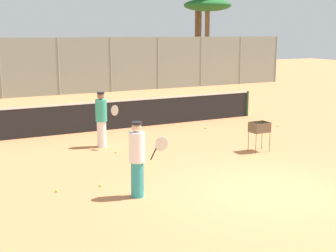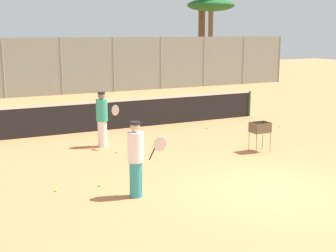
{
  "view_description": "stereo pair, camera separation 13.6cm",
  "coord_description": "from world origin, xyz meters",
  "px_view_note": "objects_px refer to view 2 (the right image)",
  "views": [
    {
      "loc": [
        -6.68,
        -7.79,
        3.51
      ],
      "look_at": [
        -0.94,
        3.28,
        1.0
      ],
      "focal_mm": 50.0,
      "sensor_mm": 36.0,
      "label": 1
    },
    {
      "loc": [
        -6.56,
        -7.85,
        3.51
      ],
      "look_at": [
        -0.94,
        3.28,
        1.0
      ],
      "focal_mm": 50.0,
      "sensor_mm": 36.0,
      "label": 2
    }
  ],
  "objects_px": {
    "tennis_net": "(133,113)",
    "ball_cart": "(260,130)",
    "player_white_outfit": "(136,158)",
    "player_red_cap": "(102,119)"
  },
  "relations": [
    {
      "from": "tennis_net",
      "to": "ball_cart",
      "type": "distance_m",
      "value": 5.4
    },
    {
      "from": "ball_cart",
      "to": "player_white_outfit",
      "type": "bearing_deg",
      "value": -157.9
    },
    {
      "from": "tennis_net",
      "to": "player_red_cap",
      "type": "relative_size",
      "value": 6.27
    },
    {
      "from": "tennis_net",
      "to": "player_white_outfit",
      "type": "xyz_separation_m",
      "value": [
        -2.81,
        -6.97,
        0.3
      ]
    },
    {
      "from": "player_red_cap",
      "to": "ball_cart",
      "type": "xyz_separation_m",
      "value": [
        3.97,
        -2.69,
        -0.23
      ]
    },
    {
      "from": "player_white_outfit",
      "to": "ball_cart",
      "type": "xyz_separation_m",
      "value": [
        4.8,
        1.95,
        -0.2
      ]
    },
    {
      "from": "player_red_cap",
      "to": "ball_cart",
      "type": "height_order",
      "value": "player_red_cap"
    },
    {
      "from": "tennis_net",
      "to": "ball_cart",
      "type": "relative_size",
      "value": 12.1
    },
    {
      "from": "player_red_cap",
      "to": "ball_cart",
      "type": "distance_m",
      "value": 4.8
    },
    {
      "from": "tennis_net",
      "to": "ball_cart",
      "type": "bearing_deg",
      "value": -68.34
    }
  ]
}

